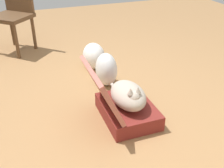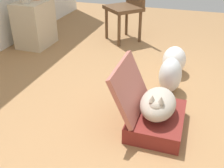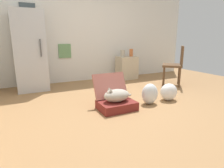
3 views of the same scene
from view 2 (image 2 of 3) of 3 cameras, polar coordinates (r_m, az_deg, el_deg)
name	(u,v)px [view 2 (image 2 of 3)]	position (r m, az deg, el deg)	size (l,w,h in m)	color
ground_plane	(148,106)	(2.55, 7.71, -4.68)	(7.68, 7.68, 0.00)	#9E7247
suitcase_base	(156,120)	(2.27, 9.40, -7.64)	(0.57, 0.43, 0.14)	maroon
suitcase_lid	(130,88)	(2.15, 3.79, -0.77)	(0.57, 0.43, 0.04)	#B26356
cat	(158,104)	(2.16, 9.72, -4.16)	(0.51, 0.28, 0.24)	#B2A899
plastic_bag_white	(170,75)	(2.75, 12.25, 1.84)	(0.30, 0.23, 0.36)	silver
plastic_bag_clear	(174,60)	(3.15, 13.05, 4.96)	(0.33, 0.26, 0.31)	white
side_table	(35,24)	(4.00, -16.08, 12.13)	(0.52, 0.40, 0.62)	beige
chair	(128,4)	(4.04, 3.34, 16.51)	(0.65, 0.65, 0.94)	brown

